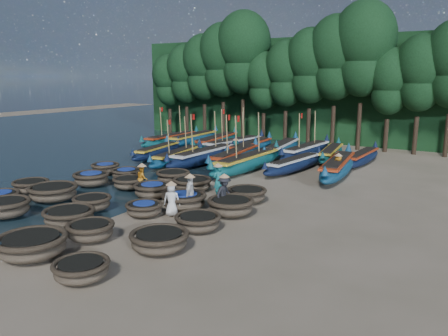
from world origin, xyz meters
The scene contains 59 objects.
ground centered at (0.00, 0.00, 0.00)m, with size 120.00×120.00×0.00m, color gray.
foliage_wall centered at (0.00, 23.50, 5.00)m, with size 40.00×3.00×10.00m, color black.
coracle_3 centered at (0.87, -9.55, 0.47)m, with size 2.50×2.50×0.83m.
coracle_4 centered at (3.75, -9.87, 0.37)m, with size 2.06×2.06×0.64m.
coracle_5 centered at (-6.01, -6.37, 0.42)m, with size 1.94×1.94×0.73m.
coracle_6 centered at (-4.14, -7.28, 0.48)m, with size 2.17×2.17×0.83m.
coracle_7 centered at (-0.81, -6.54, 0.42)m, with size 2.53×2.53×0.73m.
coracle_8 centered at (1.38, -7.33, 0.42)m, with size 1.94×1.94×0.73m.
coracle_9 centered at (4.36, -6.77, 0.43)m, with size 2.57×2.57×0.75m.
coracle_10 centered at (-6.89, -4.06, 0.42)m, with size 1.96×1.96×0.73m.
coracle_11 centered at (-4.58, -4.43, 0.48)m, with size 2.96×2.96×0.84m.
coracle_12 centered at (-1.57, -4.56, 0.41)m, with size 2.02×2.02×0.71m.
coracle_13 centered at (1.16, -3.95, 0.37)m, with size 1.73×1.73×0.65m.
coracle_14 centered at (4.34, -4.25, 0.40)m, with size 2.02×2.02×0.70m.
coracle_15 centered at (-5.26, -1.23, 0.47)m, with size 2.12×2.12×0.81m.
coracle_16 centered at (-2.88, -0.63, 0.40)m, with size 2.22×2.22×0.70m.
coracle_17 centered at (-0.57, -1.33, 0.45)m, with size 2.36×2.36×0.77m.
coracle_18 centered at (2.10, -2.15, 0.47)m, with size 2.66×2.66×0.81m.
coracle_19 centered at (4.51, -1.81, 0.47)m, with size 2.19×2.19×0.83m.
coracle_20 centered at (-6.91, 1.44, 0.42)m, with size 2.12×2.12×0.73m.
coracle_21 centered at (-4.78, 1.17, 0.37)m, with size 1.89×1.89×0.65m.
coracle_22 centered at (-1.60, 1.79, 0.43)m, with size 2.04×2.04×0.76m.
coracle_23 centered at (0.43, 0.91, 0.43)m, with size 2.29×2.29×0.75m.
coracle_24 centered at (4.11, 0.49, 0.43)m, with size 2.46×2.46×0.74m.
long_boat_2 centered at (-7.95, 8.05, 0.50)m, with size 2.47×7.37×1.31m.
long_boat_3 centered at (-5.07, 6.84, 0.54)m, with size 2.56×7.88×3.39m.
long_boat_4 centered at (-3.29, 7.74, 0.60)m, with size 1.79×8.90×3.78m.
long_boat_5 centered at (-1.18, 8.53, 0.60)m, with size 2.50×8.87×3.79m.
long_boat_6 centered at (0.58, 7.17, 0.62)m, with size 1.92×9.18×3.90m.
long_boat_7 centered at (3.37, 8.67, 0.51)m, with size 2.30×7.53×1.34m.
long_boat_8 centered at (6.27, 8.87, 0.61)m, with size 2.66×9.04×1.60m.
long_boat_9 centered at (-10.79, 13.48, 0.58)m, with size 1.55×8.56×3.63m.
long_boat_10 centered at (-9.08, 14.62, 0.59)m, with size 1.96×8.86×1.56m.
long_boat_11 centered at (-6.24, 14.07, 0.62)m, with size 2.64×9.12×1.62m.
long_boat_12 centered at (-4.19, 13.56, 0.59)m, with size 2.89×8.60×3.70m.
long_boat_13 centered at (-2.23, 12.96, 0.58)m, with size 1.92×8.61×1.52m.
long_boat_14 centered at (0.24, 13.62, 0.59)m, with size 2.51×8.78×1.56m.
long_boat_15 centered at (2.30, 13.75, 0.58)m, with size 2.16×8.55×3.64m.
long_boat_16 centered at (4.19, 14.05, 0.51)m, with size 2.39×7.59×1.35m.
long_boat_17 centered at (6.64, 13.52, 0.50)m, with size 1.66×7.51×1.32m.
fisherman_0 centered at (2.20, -3.24, 0.84)m, with size 0.90×0.78×1.75m.
fisherman_1 centered at (2.28, 0.68, 0.96)m, with size 0.57×0.72×1.92m.
fisherman_2 centered at (-1.94, -0.54, 0.81)m, with size 0.91×0.92×1.69m.
fisherman_3 centered at (3.94, -1.45, 0.92)m, with size 0.73×1.18×1.96m.
fisherman_4 centered at (2.51, -2.20, 0.93)m, with size 0.72×1.10×1.94m.
fisherman_5 centered at (-2.30, 10.63, 0.81)m, with size 1.48×0.63×1.75m.
fisherman_6 centered at (6.49, 8.16, 0.83)m, with size 0.87×0.74×1.72m.
tree_0 centered at (-16.00, 20.00, 5.97)m, with size 3.68×3.68×8.68m.
tree_1 centered at (-13.70, 20.00, 6.65)m, with size 4.09×4.09×9.65m.
tree_2 centered at (-11.40, 20.00, 7.32)m, with size 4.51×4.51×10.63m.
tree_3 centered at (-9.10, 20.00, 8.00)m, with size 4.92×4.92×11.60m.
tree_4 centered at (-6.80, 20.00, 8.67)m, with size 5.34×5.34×12.58m.
tree_5 centered at (-4.50, 20.00, 5.97)m, with size 3.68×3.68×8.68m.
tree_6 centered at (-2.20, 20.00, 6.65)m, with size 4.09×4.09×9.65m.
tree_7 centered at (0.10, 20.00, 7.32)m, with size 4.51×4.51×10.63m.
tree_8 centered at (2.40, 20.00, 8.00)m, with size 4.92×4.92×11.60m.
tree_9 centered at (4.70, 20.00, 8.67)m, with size 5.34×5.34×12.58m.
tree_10 centered at (7.00, 20.00, 5.97)m, with size 3.68×3.68×8.68m.
tree_11 centered at (9.30, 20.00, 6.65)m, with size 4.09×4.09×9.65m.
Camera 1 is at (14.19, -18.48, 6.30)m, focal length 35.00 mm.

